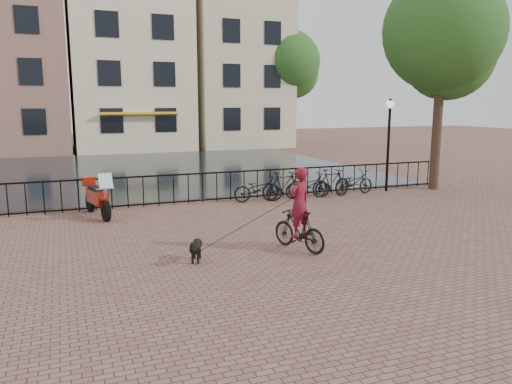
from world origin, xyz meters
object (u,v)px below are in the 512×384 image
object	(u,v)px
motorcycle	(97,193)
dog	(196,250)
lamp_post	(389,129)
cyclist	(299,214)

from	to	relation	value
motorcycle	dog	bearing A→B (deg)	-85.68
lamp_post	dog	size ratio (longest dim) A/B	4.25
lamp_post	dog	xyz separation A→B (m)	(-9.04, -5.77, -2.12)
cyclist	dog	xyz separation A→B (m)	(-2.43, 0.04, -0.59)
lamp_post	cyclist	world-z (taller)	lamp_post
cyclist	motorcycle	size ratio (longest dim) A/B	1.09
cyclist	dog	bearing A→B (deg)	-21.21
lamp_post	motorcycle	world-z (taller)	lamp_post
dog	motorcycle	world-z (taller)	motorcycle
lamp_post	dog	world-z (taller)	lamp_post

